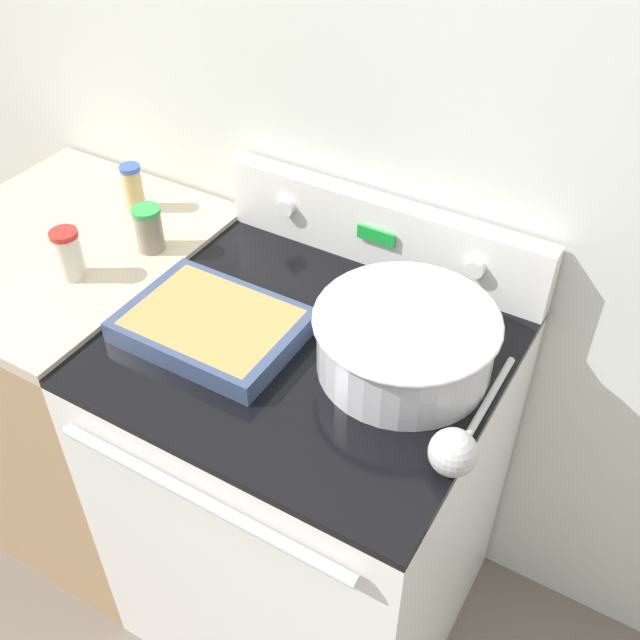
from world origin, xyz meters
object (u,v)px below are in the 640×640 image
casserole_dish (212,324)px  ladle (456,448)px  spice_jar_green_cap (149,229)px  spice_jar_red_cap (69,254)px  mixing_bowl (405,339)px  spice_jar_blue_cap (133,187)px

casserole_dish → ladle: bearing=-6.0°
ladle → spice_jar_green_cap: bearing=165.6°
spice_jar_green_cap → spice_jar_red_cap: (-0.08, -0.17, 0.00)m
casserole_dish → spice_jar_green_cap: (-0.29, 0.16, 0.04)m
ladle → spice_jar_green_cap: 0.87m
spice_jar_red_cap → casserole_dish: bearing=1.6°
mixing_bowl → spice_jar_red_cap: bearing=-170.8°
casserole_dish → spice_jar_green_cap: 0.34m
mixing_bowl → spice_jar_blue_cap: bearing=168.6°
mixing_bowl → ladle: size_ratio=1.03×
casserole_dish → spice_jar_red_cap: spice_jar_red_cap is taller
spice_jar_green_cap → spice_jar_red_cap: bearing=-115.0°
spice_jar_blue_cap → spice_jar_red_cap: bearing=-76.4°
mixing_bowl → spice_jar_red_cap: size_ratio=3.04×
ladle → spice_jar_green_cap: (-0.84, 0.22, 0.03)m
spice_jar_green_cap → spice_jar_blue_cap: (-0.15, 0.11, 0.00)m
mixing_bowl → ladle: bearing=-43.6°
spice_jar_blue_cap → spice_jar_green_cap: bearing=-38.0°
spice_jar_green_cap → ladle: bearing=-14.4°
spice_jar_blue_cap → mixing_bowl: bearing=-11.4°
spice_jar_blue_cap → casserole_dish: bearing=-31.8°
mixing_bowl → spice_jar_red_cap: spice_jar_red_cap is taller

